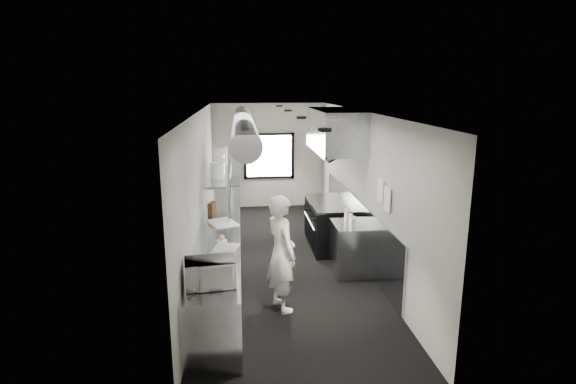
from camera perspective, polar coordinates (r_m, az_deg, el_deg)
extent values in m
cube|color=black|center=(8.84, -0.61, -8.47)|extent=(3.00, 8.00, 0.01)
cube|color=silver|center=(8.22, -0.66, 9.96)|extent=(3.00, 8.00, 0.01)
cube|color=#AFADA6|center=(12.34, -2.40, 4.53)|extent=(3.00, 0.02, 2.80)
cube|color=#AFADA6|center=(4.64, 4.13, -10.61)|extent=(3.00, 0.02, 2.80)
cube|color=#AFADA6|center=(8.42, -10.85, 0.16)|extent=(0.02, 8.00, 2.80)
cube|color=#AFADA6|center=(8.69, 9.26, 0.64)|extent=(0.02, 8.00, 2.80)
cube|color=#959DA3|center=(9.18, 8.45, -4.14)|extent=(0.03, 5.50, 1.10)
cylinder|color=gray|center=(8.61, -5.61, 8.38)|extent=(0.40, 6.40, 0.40)
cube|color=silver|center=(12.30, -2.39, 4.50)|extent=(1.20, 0.03, 1.10)
cube|color=black|center=(12.25, -2.42, 7.18)|extent=(1.36, 0.03, 0.08)
cube|color=black|center=(12.42, -2.37, 1.90)|extent=(1.36, 0.03, 0.08)
cube|color=black|center=(12.30, -5.38, 4.45)|extent=(0.08, 0.03, 1.25)
cube|color=black|center=(12.38, 0.57, 4.57)|extent=(0.08, 0.03, 1.25)
cube|color=#959DA3|center=(9.11, 5.89, 7.70)|extent=(0.80, 2.20, 0.80)
cube|color=#959DA3|center=(9.09, 3.48, 5.25)|extent=(0.05, 2.20, 0.05)
cube|color=black|center=(9.14, 5.35, 5.58)|extent=(0.50, 2.10, 0.28)
cube|color=#959DA3|center=(8.19, -8.38, -7.06)|extent=(0.70, 6.00, 0.90)
cube|color=#959DA3|center=(9.35, -8.58, 2.49)|extent=(0.45, 3.00, 0.04)
cylinder|color=#959DA3|center=(8.05, -7.47, -1.64)|extent=(0.04, 0.04, 0.66)
cylinder|color=#959DA3|center=(9.41, -7.29, 0.55)|extent=(0.04, 0.04, 0.66)
cylinder|color=#959DA3|center=(10.78, -7.15, 2.18)|extent=(0.04, 0.04, 0.66)
cube|color=black|center=(9.49, 5.31, -4.10)|extent=(0.85, 1.60, 0.90)
cube|color=#959DA3|center=(9.36, 5.38, -1.35)|extent=(0.85, 1.60, 0.04)
cube|color=#959DA3|center=(9.42, 2.86, -4.19)|extent=(0.03, 1.55, 0.80)
cylinder|color=#959DA3|center=(9.39, 2.69, -3.62)|extent=(0.03, 1.30, 0.03)
cube|color=#959DA3|center=(8.22, 7.92, -6.96)|extent=(0.65, 0.80, 0.90)
cube|color=#959DA3|center=(11.73, -7.72, -0.78)|extent=(0.70, 1.20, 0.90)
cube|color=white|center=(7.52, 11.47, 0.12)|extent=(0.02, 0.28, 0.38)
cube|color=white|center=(7.20, 12.28, -0.89)|extent=(0.02, 0.28, 0.38)
imported|color=white|center=(6.73, -0.83, -7.62)|extent=(0.62, 0.75, 1.75)
imported|color=white|center=(5.67, -9.70, -9.87)|extent=(0.60, 0.49, 0.33)
cylinder|color=#AAB2A4|center=(6.08, -10.52, -9.41)|extent=(0.19, 0.19, 0.11)
cylinder|color=#AAB2A4|center=(6.23, -10.86, -8.89)|extent=(0.19, 0.19, 0.10)
cube|color=silver|center=(6.90, -7.81, -6.96)|extent=(0.43, 0.50, 0.01)
cylinder|color=white|center=(7.21, -8.26, -6.05)|extent=(0.19, 0.19, 0.01)
sphere|color=#E3AF77|center=(7.19, -8.27, -5.65)|extent=(0.09, 0.09, 0.09)
cube|color=silver|center=(8.12, -8.19, -3.80)|extent=(0.61, 0.68, 0.02)
cube|color=#4C371B|center=(8.66, -9.45, -2.04)|extent=(0.16, 0.23, 0.23)
cylinder|color=white|center=(8.59, -8.81, 2.70)|extent=(0.27, 0.27, 0.30)
cylinder|color=white|center=(8.98, -8.59, 3.15)|extent=(0.26, 0.26, 0.30)
cylinder|color=white|center=(9.40, -8.67, 3.71)|extent=(0.29, 0.29, 0.33)
cylinder|color=white|center=(9.86, -8.38, 4.40)|extent=(0.35, 0.35, 0.41)
cylinder|color=silver|center=(7.71, 8.00, -4.03)|extent=(0.08, 0.08, 0.20)
cylinder|color=silver|center=(7.90, 8.24, -3.69)|extent=(0.07, 0.07, 0.18)
cylinder|color=silver|center=(8.01, 7.83, -3.40)|extent=(0.07, 0.07, 0.19)
cylinder|color=silver|center=(8.18, 7.23, -3.10)|extent=(0.06, 0.06, 0.17)
cylinder|color=silver|center=(8.35, 7.37, -2.65)|extent=(0.08, 0.08, 0.20)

